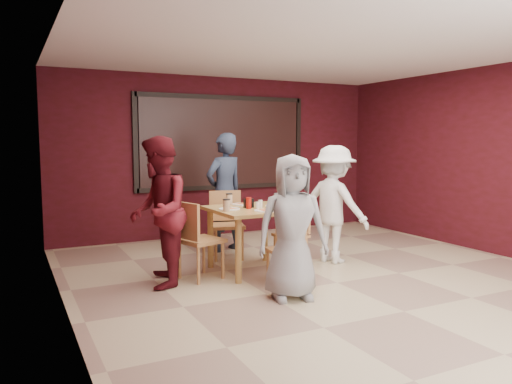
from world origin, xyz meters
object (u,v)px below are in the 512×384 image
chair_right (295,231)px  diner_back (224,192)px  chair_left (196,236)px  chair_back (226,220)px  diner_right (334,204)px  chair_front (288,247)px  diner_left (158,212)px  diner_front (292,227)px  dining_table (253,216)px

chair_right → diner_back: bearing=113.9°
chair_left → diner_back: bearing=54.6°
chair_back → diner_right: 1.56m
chair_back → chair_right: (0.68, -0.79, -0.08)m
diner_right → diner_back: bearing=18.1°
chair_front → chair_right: size_ratio=0.99×
chair_front → diner_right: diner_right is taller
diner_back → diner_left: (-1.42, -1.39, -0.03)m
chair_front → chair_left: (-0.89, 0.67, 0.09)m
diner_left → diner_right: bearing=108.7°
chair_left → chair_right: chair_left is taller
chair_left → diner_front: (0.68, -1.13, 0.23)m
dining_table → chair_front: dining_table is taller
diner_back → diner_left: size_ratio=1.03×
chair_left → diner_back: size_ratio=0.53×
chair_back → chair_left: 1.23m
chair_right → diner_back: (-0.53, 1.20, 0.44)m
chair_front → chair_right: chair_right is taller
diner_back → chair_front: bearing=72.3°
chair_front → diner_back: (0.06, 2.02, 0.45)m
chair_right → chair_front: bearing=-126.0°
chair_right → diner_left: (-1.95, -0.19, 0.42)m
diner_front → dining_table: bearing=98.6°
chair_left → chair_right: 1.50m
chair_back → diner_back: size_ratio=0.53×
chair_left → diner_right: diner_right is taller
chair_back → diner_right: bearing=-37.3°
diner_back → diner_right: 1.72m
dining_table → chair_front: size_ratio=1.35×
chair_back → diner_left: bearing=-142.5°
diner_left → diner_right: diner_left is taller
chair_left → chair_right: size_ratio=1.19×
chair_front → diner_front: 0.60m
dining_table → chair_back: 0.88m
diner_left → chair_right: bearing=113.1°
chair_front → diner_back: size_ratio=0.44×
diner_front → diner_left: diner_left is taller
chair_front → diner_left: bearing=155.2°
chair_back → diner_back: diner_back is taller
dining_table → chair_left: dining_table is taller
dining_table → diner_left: (-1.27, -0.11, 0.15)m
diner_right → dining_table: bearing=66.4°
diner_front → diner_right: diner_right is taller
chair_back → chair_right: bearing=-49.1°
diner_left → diner_right: size_ratio=1.08×
dining_table → diner_front: diner_front is taller
dining_table → chair_right: bearing=6.3°
chair_front → chair_left: chair_left is taller
dining_table → diner_back: size_ratio=0.60×
dining_table → diner_back: diner_back is taller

